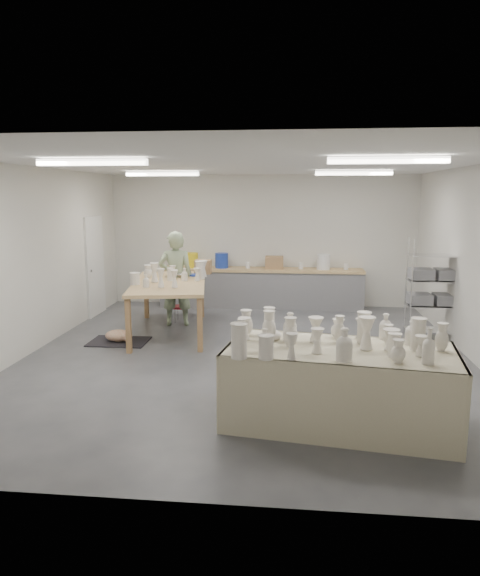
# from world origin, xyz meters

# --- Properties ---
(room) EXTENTS (8.00, 8.02, 3.00)m
(room) POSITION_xyz_m (-0.11, 0.08, 2.06)
(room) COLOR #424449
(room) RESTS_ON ground
(back_counter) EXTENTS (4.60, 0.60, 1.24)m
(back_counter) POSITION_xyz_m (-0.01, 3.68, 0.49)
(back_counter) COLOR tan
(back_counter) RESTS_ON ground
(wire_shelf) EXTENTS (0.88, 0.48, 1.80)m
(wire_shelf) POSITION_xyz_m (3.20, 1.40, 0.92)
(wire_shelf) COLOR silver
(wire_shelf) RESTS_ON ground
(drying_table) EXTENTS (2.64, 1.52, 1.24)m
(drying_table) POSITION_xyz_m (1.24, -2.33, 0.48)
(drying_table) COLOR olive
(drying_table) RESTS_ON ground
(work_table) EXTENTS (1.70, 2.76, 1.35)m
(work_table) POSITION_xyz_m (-1.50, 1.39, 0.97)
(work_table) COLOR tan
(work_table) RESTS_ON ground
(rug) EXTENTS (1.00, 0.70, 0.02)m
(rug) POSITION_xyz_m (-2.29, 0.57, 0.01)
(rug) COLOR black
(rug) RESTS_ON ground
(cat) EXTENTS (0.50, 0.38, 0.21)m
(cat) POSITION_xyz_m (-2.27, 0.56, 0.12)
(cat) COLOR white
(cat) RESTS_ON rug
(potter) EXTENTS (0.74, 0.54, 1.86)m
(potter) POSITION_xyz_m (-1.55, 1.88, 0.93)
(potter) COLOR #94A882
(potter) RESTS_ON ground
(red_stool) EXTENTS (0.35, 0.35, 0.33)m
(red_stool) POSITION_xyz_m (-1.55, 2.15, 0.29)
(red_stool) COLOR maroon
(red_stool) RESTS_ON ground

